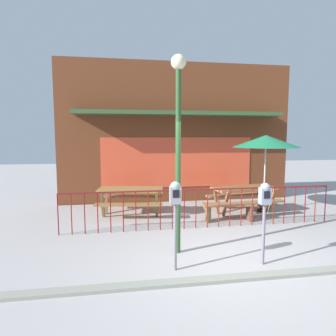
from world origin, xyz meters
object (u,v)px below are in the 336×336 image
Objects in this scene: picnic_table_right at (244,193)px; parking_meter_near at (175,202)px; street_lamp at (178,125)px; patio_umbrella at (266,142)px; picnic_table_left at (131,194)px; parking_meter_far at (265,202)px; patio_bench at (229,208)px.

picnic_table_right is 4.19m from parking_meter_near.
street_lamp is (-2.44, -2.50, 1.83)m from picnic_table_right.
street_lamp is at bearing -140.06° from patio_umbrella.
picnic_table_left is 4.20m from parking_meter_far.
patio_bench is at bearing 46.39° from street_lamp.
picnic_table_right is at bearing 45.76° from street_lamp.
parking_meter_near is at bearing 179.06° from parking_meter_far.
patio_umbrella reaches higher than parking_meter_near.
picnic_table_left is at bearing 174.66° from picnic_table_right.
picnic_table_left is 3.26m from picnic_table_right.
picnic_table_left is at bearing 158.69° from patio_bench.
picnic_table_left is 0.53× the size of street_lamp.
picnic_table_right is 1.02m from patio_bench.
patio_umbrella reaches higher than parking_meter_far.
patio_umbrella is at bearing 39.94° from street_lamp.
parking_meter_far is (-1.07, -3.25, 0.50)m from picnic_table_right.
parking_meter_near is 1.04× the size of parking_meter_far.
patio_bench is (2.54, -0.99, -0.26)m from picnic_table_left.
parking_meter_far is 0.39× the size of street_lamp.
parking_meter_near reaches higher than parking_meter_far.
parking_meter_near is (-3.31, -3.34, -0.92)m from patio_umbrella.
parking_meter_near is (-1.92, -2.54, 0.81)m from patio_bench.
picnic_table_left is 1.31× the size of parking_meter_near.
street_lamp reaches higher than parking_meter_near.
picnic_table_right is at bearing 50.85° from parking_meter_near.
picnic_table_left is 1.39× the size of patio_bench.
picnic_table_left reaches higher than patio_bench.
parking_meter_near is at bearing -127.08° from patio_bench.
patio_bench is (-0.71, -0.69, -0.26)m from picnic_table_right.
street_lamp is at bearing -133.61° from patio_bench.
patio_bench is at bearing -150.12° from patio_umbrella.
picnic_table_right is 0.87× the size of patio_umbrella.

